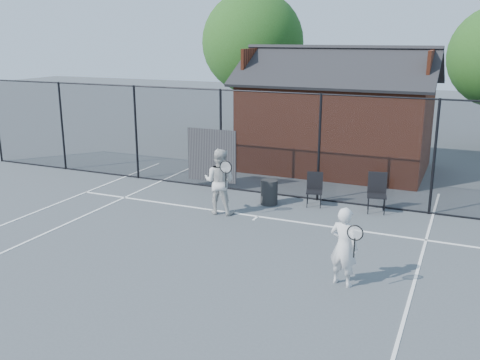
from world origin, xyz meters
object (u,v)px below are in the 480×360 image
at_px(player_back, 219,181).
at_px(waste_bin, 269,192).
at_px(clubhouse, 337,122).
at_px(player_front, 344,247).
at_px(chair_right, 377,194).
at_px(chair_left, 314,190).

distance_m(player_back, waste_bin, 1.61).
bearing_deg(clubhouse, player_front, -75.15).
height_order(player_front, chair_right, player_front).
xyz_separation_m(chair_right, waste_bin, (-2.82, -0.47, -0.17)).
bearing_deg(player_back, player_front, -36.04).
bearing_deg(player_back, chair_left, 36.76).
height_order(chair_right, waste_bin, chair_right).
xyz_separation_m(clubhouse, player_front, (2.38, -8.96, -0.85)).
distance_m(player_front, chair_right, 4.54).
relative_size(player_front, chair_right, 1.48).
height_order(player_back, waste_bin, player_back).
relative_size(clubhouse, player_front, 4.31).
relative_size(player_front, waste_bin, 2.21).
xyz_separation_m(player_back, chair_right, (3.73, 1.70, -0.35)).
height_order(player_front, chair_left, player_front).
distance_m(player_front, player_back, 4.82).
distance_m(clubhouse, chair_right, 5.07).
relative_size(chair_left, waste_bin, 1.31).
distance_m(player_back, chair_left, 2.64).
relative_size(clubhouse, waste_bin, 9.51).
bearing_deg(chair_right, player_back, -166.60).
bearing_deg(chair_right, chair_left, 173.68).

